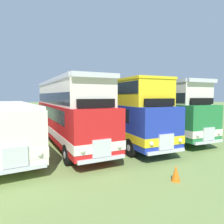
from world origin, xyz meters
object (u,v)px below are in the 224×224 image
bus_fifth_in_row (119,108)px  cone_near_end (176,173)px  bus_third_in_row (8,123)px  bus_fourth_in_row (68,111)px  bus_sixth_in_row (155,108)px

bus_fifth_in_row → cone_near_end: size_ratio=16.98×
bus_third_in_row → bus_fifth_in_row: 7.57m
bus_fourth_in_row → cone_near_end: (2.27, -8.08, -2.03)m
bus_fourth_in_row → cone_near_end: bearing=-74.3°
bus_fourth_in_row → cone_near_end: size_ratio=17.41×
bus_fifth_in_row → bus_sixth_in_row: bus_sixth_in_row is taller
bus_fifth_in_row → cone_near_end: bus_fifth_in_row is taller
bus_fifth_in_row → bus_third_in_row: bearing=177.0°
bus_fifth_in_row → cone_near_end: bearing=-101.2°
bus_fifth_in_row → bus_sixth_in_row: bearing=5.0°
bus_third_in_row → cone_near_end: (6.03, -7.94, -1.42)m
bus_third_in_row → bus_fifth_in_row: (7.52, -0.40, 0.72)m
bus_third_in_row → cone_near_end: size_ratio=16.49×
bus_sixth_in_row → cone_near_end: bus_sixth_in_row is taller
bus_sixth_in_row → bus_fifth_in_row: bearing=-175.0°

